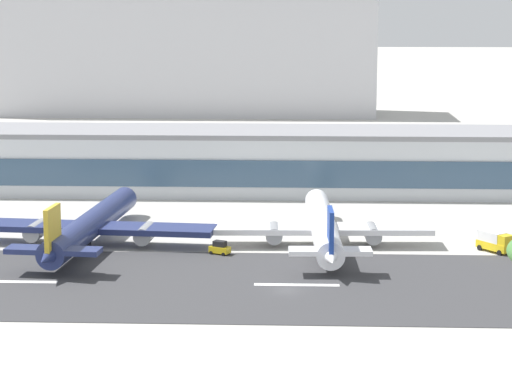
% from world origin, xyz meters
% --- Properties ---
extents(ground_plane, '(1400.00, 1400.00, 0.00)m').
position_xyz_m(ground_plane, '(0.00, 0.00, 0.00)').
color(ground_plane, '#B2AFA8').
extents(runway_strip, '(800.00, 36.11, 0.08)m').
position_xyz_m(runway_strip, '(0.00, 2.80, 0.04)').
color(runway_strip, '#38383A').
rests_on(runway_strip, ground_plane).
extents(runway_centreline_dash_3, '(12.00, 1.20, 0.01)m').
position_xyz_m(runway_centreline_dash_3, '(-38.62, 2.80, 0.09)').
color(runway_centreline_dash_3, white).
rests_on(runway_centreline_dash_3, runway_strip).
extents(runway_centreline_dash_4, '(12.00, 1.20, 0.01)m').
position_xyz_m(runway_centreline_dash_4, '(1.39, 2.80, 0.09)').
color(runway_centreline_dash_4, white).
rests_on(runway_centreline_dash_4, runway_strip).
extents(terminal_building, '(166.99, 20.46, 12.99)m').
position_xyz_m(terminal_building, '(-12.89, 73.76, 6.50)').
color(terminal_building, silver).
rests_on(terminal_building, ground_plane).
extents(distant_hotel_block, '(133.71, 29.43, 40.31)m').
position_xyz_m(distant_hotel_block, '(-39.58, 216.97, 20.16)').
color(distant_hotel_block, '#BCBCC1').
rests_on(distant_hotel_block, ground_plane).
extents(airliner_gold_tail_gate_0, '(41.18, 49.07, 10.25)m').
position_xyz_m(airliner_gold_tail_gate_0, '(-32.36, 24.45, 3.26)').
color(airliner_gold_tail_gate_0, navy).
rests_on(airliner_gold_tail_gate_0, ground_plane).
extents(airliner_navy_tail_gate_1, '(35.64, 47.42, 9.89)m').
position_xyz_m(airliner_navy_tail_gate_1, '(5.65, 25.55, 3.16)').
color(airliner_navy_tail_gate_1, white).
rests_on(airliner_navy_tail_gate_1, ground_plane).
extents(service_box_truck_0, '(5.50, 6.25, 3.25)m').
position_xyz_m(service_box_truck_0, '(32.82, 23.30, 1.79)').
color(service_box_truck_0, gold).
rests_on(service_box_truck_0, ground_plane).
extents(service_baggage_tug_1, '(3.58, 2.93, 2.20)m').
position_xyz_m(service_baggage_tug_1, '(-10.75, 19.93, 1.05)').
color(service_baggage_tug_1, gold).
rests_on(service_baggage_tug_1, ground_plane).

